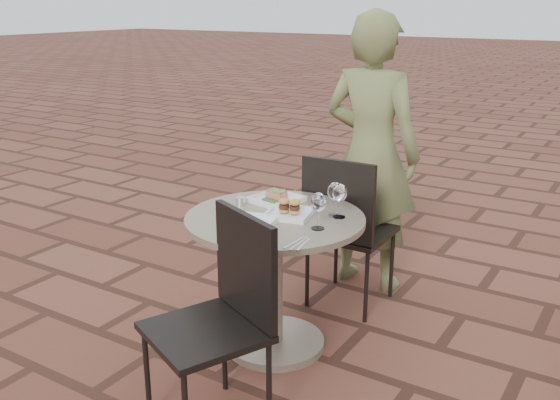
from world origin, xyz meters
The scene contains 13 objects.
ground centered at (0.00, 0.00, 0.00)m, with size 60.00×60.00×0.00m, color brown.
cafe_table centered at (0.08, -0.02, 0.48)m, with size 0.90×0.90×0.73m.
chair_far centered at (0.19, 0.57, 0.55)m, with size 0.44×0.44×0.93m.
chair_near centered at (0.23, -0.63, 0.55)m, with size 0.58×0.58×0.93m.
diner centered at (0.16, 0.97, 0.86)m, with size 0.63×0.41×1.72m, color #636B3B.
plate_salmon centered at (-0.04, 0.19, 0.75)m, with size 0.27×0.27×0.06m.
plate_sliders centered at (0.14, 0.03, 0.76)m, with size 0.26×0.26×0.14m.
plate_tuna centered at (0.05, -0.19, 0.74)m, with size 0.26×0.26×0.03m.
wine_glass_right centered at (0.35, -0.06, 0.86)m, with size 0.08×0.08×0.18m.
wine_glass_mid centered at (0.33, 0.14, 0.85)m, with size 0.07×0.07×0.17m.
wine_glass_far centered at (0.36, 0.14, 0.85)m, with size 0.07×0.07×0.17m.
steel_ramekin centered at (-0.17, 0.05, 0.75)m, with size 0.05×0.05×0.04m, color silver.
cutlery_set centered at (0.37, -0.27, 0.73)m, with size 0.08×0.18×0.00m, color silver, non-canonical shape.
Camera 1 is at (1.66, -2.49, 1.75)m, focal length 40.00 mm.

